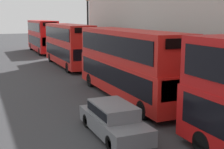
{
  "coord_description": "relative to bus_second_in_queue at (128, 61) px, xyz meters",
  "views": [
    {
      "loc": [
        -7.1,
        0.53,
        5.27
      ],
      "look_at": [
        0.48,
        18.24,
        1.65
      ],
      "focal_mm": 50.0,
      "sensor_mm": 36.0,
      "label": 1
    }
  ],
  "objects": [
    {
      "name": "bus_trailing",
      "position": [
        -0.0,
        28.66,
        0.11
      ],
      "size": [
        2.59,
        10.95,
        4.62
      ],
      "color": "red",
      "rests_on": "ground"
    },
    {
      "name": "bus_second_in_queue",
      "position": [
        0.0,
        0.0,
        0.0
      ],
      "size": [
        2.59,
        11.45,
        4.41
      ],
      "color": "red",
      "rests_on": "ground"
    },
    {
      "name": "street_lamp",
      "position": [
        2.09,
        14.03,
        1.98
      ],
      "size": [
        0.44,
        0.44,
        7.23
      ],
      "color": "black",
      "rests_on": "ground"
    },
    {
      "name": "bus_third_in_queue",
      "position": [
        -0.0,
        14.32,
        0.0
      ],
      "size": [
        2.59,
        11.03,
        4.42
      ],
      "color": "red",
      "rests_on": "ground"
    },
    {
      "name": "car_hatchback",
      "position": [
        -3.4,
        -5.51,
        -1.67
      ],
      "size": [
        1.77,
        4.57,
        1.44
      ],
      "color": "slate",
      "rests_on": "ground"
    },
    {
      "name": "pedestrian",
      "position": [
        2.72,
        14.47,
        -1.59
      ],
      "size": [
        0.36,
        0.36,
        1.8
      ],
      "color": "#26262D",
      "rests_on": "ground"
    }
  ]
}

